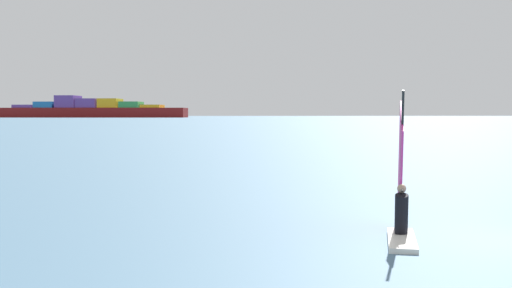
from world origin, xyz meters
name	(u,v)px	position (x,y,z in m)	size (l,w,h in m)	color
windsurfer	(401,201)	(-2.61, 1.65, 0.88)	(2.26, 3.96, 3.85)	white
cargo_ship	(63,109)	(-7.70, 573.01, 7.28)	(201.87, 94.27, 33.42)	maroon
distant_headland	(84,109)	(37.58, 1400.44, 13.40)	(682.30, 213.10, 26.80)	#4C564C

